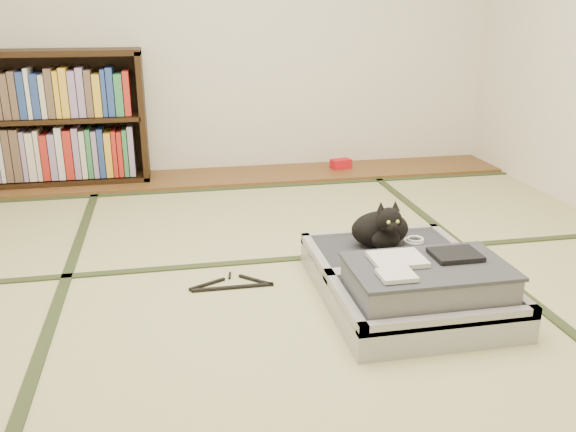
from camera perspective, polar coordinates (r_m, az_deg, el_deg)
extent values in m
plane|color=#C8C085|center=(2.70, 0.42, -7.50)|extent=(4.50, 4.50, 0.00)
cube|color=brown|center=(4.55, -4.71, 3.77)|extent=(4.00, 0.50, 0.02)
cube|color=red|center=(4.72, 4.97, 4.89)|extent=(0.17, 0.12, 0.07)
plane|color=silver|center=(4.64, -5.51, 18.93)|extent=(4.00, 0.00, 4.00)
cube|color=#2D381E|center=(2.70, -21.14, -8.79)|extent=(0.05, 4.50, 0.01)
cube|color=#2D381E|center=(3.04, 19.30, -5.36)|extent=(0.05, 4.50, 0.01)
cube|color=#2D381E|center=(3.05, -1.11, -4.13)|extent=(4.00, 0.05, 0.01)
cube|color=#2D381E|center=(4.26, -4.22, 2.65)|extent=(4.00, 0.05, 0.01)
cube|color=black|center=(4.49, -13.44, 9.14)|extent=(0.04, 0.32, 0.89)
cube|color=black|center=(4.66, -21.34, 3.14)|extent=(1.39, 0.32, 0.04)
cube|color=black|center=(4.52, -22.71, 13.91)|extent=(1.39, 0.32, 0.04)
cube|color=black|center=(4.57, -22.01, 8.42)|extent=(1.33, 0.32, 0.03)
cube|color=black|center=(4.71, -21.70, 8.77)|extent=(1.39, 0.02, 0.89)
cube|color=gray|center=(4.59, -21.71, 5.71)|extent=(1.25, 0.22, 0.38)
cube|color=gray|center=(4.52, -22.35, 10.73)|extent=(1.25, 0.22, 0.34)
cube|color=#9F9FA3|center=(2.51, 12.73, -8.53)|extent=(0.71, 0.47, 0.12)
cube|color=#313038|center=(2.50, 12.79, -7.88)|extent=(0.63, 0.39, 0.09)
cube|color=#9F9FA3|center=(2.31, 15.00, -9.46)|extent=(0.71, 0.04, 0.05)
cube|color=#9F9FA3|center=(2.66, 10.99, -5.19)|extent=(0.71, 0.04, 0.05)
cube|color=#9F9FA3|center=(2.37, 5.38, -8.03)|extent=(0.04, 0.47, 0.05)
cube|color=#9F9FA3|center=(2.63, 19.55, -6.31)|extent=(0.04, 0.47, 0.05)
cube|color=#9F9FA3|center=(2.90, 9.05, -4.38)|extent=(0.71, 0.47, 0.12)
cube|color=#313038|center=(2.89, 9.09, -3.80)|extent=(0.63, 0.39, 0.09)
cube|color=#9F9FA3|center=(2.69, 10.69, -4.88)|extent=(0.71, 0.04, 0.05)
cube|color=#9F9FA3|center=(3.07, 7.74, -1.69)|extent=(0.71, 0.04, 0.05)
cube|color=#9F9FA3|center=(2.79, 2.65, -3.73)|extent=(0.04, 0.47, 0.05)
cube|color=#9F9FA3|center=(3.01, 15.11, -2.64)|extent=(0.04, 0.47, 0.05)
cylinder|color=black|center=(2.68, 10.84, -4.94)|extent=(0.63, 0.02, 0.02)
cube|color=gray|center=(2.46, 12.93, -6.10)|extent=(0.60, 0.37, 0.12)
cube|color=#36363E|center=(2.43, 13.05, -4.59)|extent=(0.62, 0.39, 0.01)
cube|color=silver|center=(2.42, 10.20, -4.00)|extent=(0.21, 0.17, 0.02)
cube|color=black|center=(2.52, 15.40, -3.49)|extent=(0.19, 0.15, 0.02)
cube|color=silver|center=(2.28, 10.14, -5.48)|extent=(0.13, 0.11, 0.02)
cube|color=white|center=(2.26, 10.15, -11.57)|extent=(0.06, 0.01, 0.04)
cube|color=white|center=(2.30, 12.80, -11.45)|extent=(0.05, 0.01, 0.03)
cube|color=orange|center=(2.44, 20.03, -10.01)|extent=(0.05, 0.01, 0.03)
cube|color=#197F33|center=(2.40, 18.71, -9.87)|extent=(0.04, 0.01, 0.03)
ellipsoid|color=black|center=(2.87, 8.60, -1.23)|extent=(0.27, 0.18, 0.17)
ellipsoid|color=black|center=(2.81, 9.12, -2.14)|extent=(0.13, 0.10, 0.10)
ellipsoid|color=black|center=(2.75, 9.43, -0.34)|extent=(0.12, 0.11, 0.11)
sphere|color=black|center=(2.72, 9.75, -1.04)|extent=(0.05, 0.05, 0.05)
cone|color=black|center=(2.74, 8.69, 0.86)|extent=(0.04, 0.05, 0.05)
cone|color=black|center=(2.76, 10.02, 0.94)|extent=(0.04, 0.05, 0.05)
sphere|color=#A5BF33|center=(2.70, 9.39, -0.58)|extent=(0.02, 0.02, 0.02)
sphere|color=#A5BF33|center=(2.71, 10.21, -0.52)|extent=(0.02, 0.02, 0.02)
cylinder|color=black|center=(3.00, 9.69, -1.65)|extent=(0.17, 0.10, 0.03)
torus|color=white|center=(2.98, 11.68, -2.29)|extent=(0.10, 0.10, 0.01)
torus|color=white|center=(2.97, 11.82, -2.11)|extent=(0.08, 0.08, 0.01)
cube|color=black|center=(2.77, -5.18, -6.66)|extent=(0.37, 0.02, 0.01)
cube|color=black|center=(2.81, -7.58, -6.33)|extent=(0.17, 0.10, 0.01)
cube|color=black|center=(2.83, -3.06, -6.00)|extent=(0.14, 0.14, 0.01)
cylinder|color=black|center=(2.88, -5.47, -5.55)|extent=(0.02, 0.07, 0.01)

